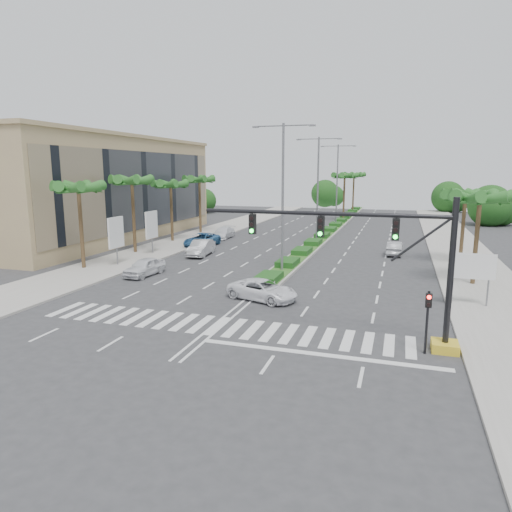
{
  "coord_description": "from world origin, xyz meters",
  "views": [
    {
      "loc": [
        9.19,
        -21.94,
        8.36
      ],
      "look_at": [
        0.56,
        5.13,
        3.0
      ],
      "focal_mm": 32.0,
      "sensor_mm": 36.0,
      "label": 1
    }
  ],
  "objects": [
    {
      "name": "car_crossing",
      "position": [
        0.85,
        5.66,
        0.66
      ],
      "size": [
        5.19,
        3.54,
        1.32
      ],
      "primitive_type": "imported",
      "rotation": [
        0.0,
        0.0,
        1.26
      ],
      "color": "white",
      "rests_on": "ground"
    },
    {
      "name": "palm_median_b",
      "position": [
        0.0,
        70.0,
        7.17
      ],
      "size": [
        4.57,
        4.68,
        8.05
      ],
      "color": "brown",
      "rests_on": "ground"
    },
    {
      "name": "median",
      "position": [
        0.0,
        45.0,
        0.1
      ],
      "size": [
        2.2,
        75.0,
        0.2
      ],
      "primitive_type": "cube",
      "color": "gray",
      "rests_on": "ground"
    },
    {
      "name": "billboard_far",
      "position": [
        -14.5,
        18.0,
        2.96
      ],
      "size": [
        0.18,
        2.1,
        4.35
      ],
      "color": "slate",
      "rests_on": "ground"
    },
    {
      "name": "car_parked_d",
      "position": [
        -11.8,
        30.46,
        0.69
      ],
      "size": [
        2.01,
        4.77,
        1.37
      ],
      "primitive_type": "imported",
      "rotation": [
        0.0,
        0.0,
        0.02
      ],
      "color": "white",
      "rests_on": "ground"
    },
    {
      "name": "palm_left_far",
      "position": [
        -16.5,
        26.0,
        6.5
      ],
      "size": [
        4.57,
        4.68,
        7.35
      ],
      "color": "brown",
      "rests_on": "ground"
    },
    {
      "name": "streetlight_far",
      "position": [
        0.0,
        46.0,
        6.81
      ],
      "size": [
        5.1,
        0.25,
        12.0
      ],
      "color": "slate",
      "rests_on": "ground"
    },
    {
      "name": "direction_sign",
      "position": [
        13.5,
        7.99,
        2.45
      ],
      "size": [
        2.7,
        0.11,
        3.4
      ],
      "color": "slate",
      "rests_on": "ground"
    },
    {
      "name": "signal_gantry",
      "position": [
        9.27,
        -0.0,
        3.46
      ],
      "size": [
        12.6,
        1.2,
        7.2
      ],
      "color": "gold",
      "rests_on": "ground"
    },
    {
      "name": "palm_right_near",
      "position": [
        14.5,
        14.0,
        6.2
      ],
      "size": [
        4.57,
        4.68,
        7.05
      ],
      "color": "brown",
      "rests_on": "ground"
    },
    {
      "name": "car_parked_a",
      "position": [
        -10.24,
        9.47,
        0.71
      ],
      "size": [
        2.02,
        4.3,
        1.42
      ],
      "primitive_type": "imported",
      "rotation": [
        0.0,
        0.0,
        -0.08
      ],
      "color": "white",
      "rests_on": "ground"
    },
    {
      "name": "billboard_near",
      "position": [
        -14.5,
        12.0,
        2.96
      ],
      "size": [
        0.18,
        2.1,
        4.35
      ],
      "color": "slate",
      "rests_on": "ground"
    },
    {
      "name": "ground",
      "position": [
        0.0,
        0.0,
        0.0
      ],
      "size": [
        160.0,
        160.0,
        0.0
      ],
      "primitive_type": "plane",
      "color": "#333335",
      "rests_on": "ground"
    },
    {
      "name": "car_right",
      "position": [
        8.78,
        25.1,
        0.68
      ],
      "size": [
        1.59,
        4.2,
        1.37
      ],
      "primitive_type": "imported",
      "rotation": [
        0.0,
        0.0,
        3.11
      ],
      "color": "#ABABB0",
      "rests_on": "ground"
    },
    {
      "name": "palm_left_near",
      "position": [
        -16.5,
        10.0,
        6.69
      ],
      "size": [
        4.57,
        4.68,
        7.55
      ],
      "color": "brown",
      "rests_on": "ground"
    },
    {
      "name": "pedestrian_signal",
      "position": [
        10.6,
        -0.68,
        2.04
      ],
      "size": [
        0.28,
        0.36,
        3.0
      ],
      "color": "black",
      "rests_on": "ground"
    },
    {
      "name": "palm_left_mid",
      "position": [
        -16.5,
        18.0,
        7.08
      ],
      "size": [
        4.57,
        4.68,
        7.95
      ],
      "color": "brown",
      "rests_on": "ground"
    },
    {
      "name": "streetlight_mid",
      "position": [
        0.0,
        30.0,
        6.81
      ],
      "size": [
        5.1,
        0.25,
        12.0
      ],
      "color": "slate",
      "rests_on": "ground"
    },
    {
      "name": "car_parked_b",
      "position": [
        -9.57,
        18.89,
        0.77
      ],
      "size": [
        2.09,
        4.83,
        1.54
      ],
      "primitive_type": "imported",
      "rotation": [
        0.0,
        0.0,
        0.1
      ],
      "color": "silver",
      "rests_on": "ground"
    },
    {
      "name": "footpath_right",
      "position": [
        15.2,
        20.0,
        0.07
      ],
      "size": [
        6.0,
        120.0,
        0.15
      ],
      "primitive_type": "cube",
      "color": "gray",
      "rests_on": "ground"
    },
    {
      "name": "building",
      "position": [
        -26.0,
        26.0,
        6.0
      ],
      "size": [
        12.0,
        36.0,
        12.0
      ],
      "primitive_type": "cube",
      "color": "tan",
      "rests_on": "ground"
    },
    {
      "name": "median_grass",
      "position": [
        0.0,
        45.0,
        0.22
      ],
      "size": [
        1.8,
        75.0,
        0.04
      ],
      "primitive_type": "cube",
      "color": "#35571E",
      "rests_on": "median"
    },
    {
      "name": "car_parked_c",
      "position": [
        -11.8,
        24.07,
        0.72
      ],
      "size": [
        2.87,
        5.41,
        1.45
      ],
      "primitive_type": "imported",
      "rotation": [
        0.0,
        0.0,
        -0.09
      ],
      "color": "teal",
      "rests_on": "ground"
    },
    {
      "name": "palm_left_end",
      "position": [
        -16.5,
        34.0,
        6.88
      ],
      "size": [
        4.57,
        4.68,
        7.75
      ],
      "color": "brown",
      "rests_on": "ground"
    },
    {
      "name": "footpath_left",
      "position": [
        -15.2,
        20.0,
        0.07
      ],
      "size": [
        6.0,
        120.0,
        0.15
      ],
      "primitive_type": "cube",
      "color": "gray",
      "rests_on": "ground"
    },
    {
      "name": "palm_right_far",
      "position": [
        14.5,
        22.0,
        5.91
      ],
      "size": [
        4.57,
        4.68,
        6.75
      ],
      "color": "brown",
      "rests_on": "ground"
    },
    {
      "name": "palm_median_a",
      "position": [
        0.0,
        55.0,
        7.17
      ],
      "size": [
        4.57,
        4.68,
        8.05
      ],
      "color": "brown",
      "rests_on": "ground"
    },
    {
      "name": "streetlight_near",
      "position": [
        0.0,
        14.0,
        6.81
      ],
      "size": [
        5.1,
        0.25,
        12.0
      ],
      "color": "slate",
      "rests_on": "ground"
    }
  ]
}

